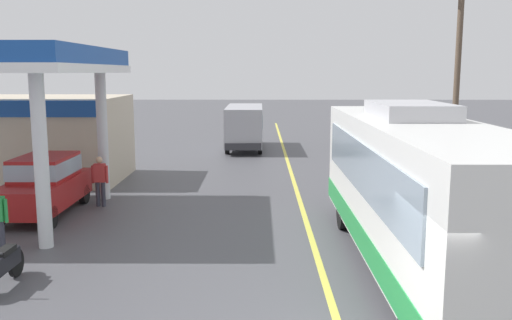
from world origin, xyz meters
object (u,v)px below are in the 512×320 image
object	(u,v)px
car_at_pump	(44,182)
coach_bus_main	(418,195)
pedestrian_by_shop	(100,178)
minibus_opposing_lane	(245,123)
motorcycle_parked_forecourt	(3,266)

from	to	relation	value
car_at_pump	coach_bus_main	bearing A→B (deg)	-25.67
pedestrian_by_shop	car_at_pump	bearing A→B (deg)	-144.58
coach_bus_main	car_at_pump	distance (m)	11.28
minibus_opposing_lane	car_at_pump	bearing A→B (deg)	-111.52
coach_bus_main	pedestrian_by_shop	world-z (taller)	coach_bus_main
car_at_pump	minibus_opposing_lane	world-z (taller)	minibus_opposing_lane
motorcycle_parked_forecourt	pedestrian_by_shop	bearing A→B (deg)	89.65
coach_bus_main	minibus_opposing_lane	xyz separation A→B (m)	(-4.35, 19.58, -0.25)
coach_bus_main	car_at_pump	bearing A→B (deg)	154.33
motorcycle_parked_forecourt	coach_bus_main	bearing A→B (deg)	6.60
minibus_opposing_lane	coach_bus_main	bearing A→B (deg)	-77.49
coach_bus_main	motorcycle_parked_forecourt	bearing A→B (deg)	-173.40
pedestrian_by_shop	minibus_opposing_lane	bearing A→B (deg)	72.29
car_at_pump	pedestrian_by_shop	size ratio (longest dim) A/B	2.53
pedestrian_by_shop	motorcycle_parked_forecourt	bearing A→B (deg)	-90.35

